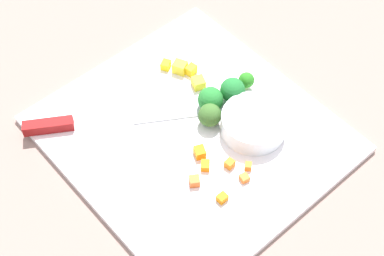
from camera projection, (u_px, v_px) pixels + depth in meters
ground_plane at (192, 136)px, 0.92m from camera, size 4.00×4.00×0.00m
cutting_board at (192, 134)px, 0.92m from camera, size 0.42×0.39×0.01m
prep_bowl at (254, 123)px, 0.90m from camera, size 0.10×0.10×0.03m
chef_knife at (97, 121)px, 0.92m from camera, size 0.21×0.31×0.02m
carrot_dice_0 at (200, 152)px, 0.88m from camera, size 0.02×0.02×0.02m
carrot_dice_1 at (232, 162)px, 0.87m from camera, size 0.01×0.01×0.01m
carrot_dice_2 at (244, 179)px, 0.86m from camera, size 0.01×0.01×0.01m
carrot_dice_3 at (248, 166)px, 0.87m from camera, size 0.02×0.02×0.01m
carrot_dice_4 at (194, 181)px, 0.85m from camera, size 0.02×0.02×0.01m
carrot_dice_5 at (205, 165)px, 0.87m from camera, size 0.02×0.02×0.01m
carrot_dice_6 at (222, 198)px, 0.84m from camera, size 0.01×0.01×0.01m
pepper_dice_0 at (198, 83)px, 0.96m from camera, size 0.03×0.03×0.02m
pepper_dice_1 at (180, 67)px, 0.98m from camera, size 0.03×0.03×0.02m
pepper_dice_2 at (166, 65)px, 0.99m from camera, size 0.02×0.02×0.01m
pepper_dice_3 at (191, 70)px, 0.98m from camera, size 0.02×0.02×0.02m
broccoli_floret_0 at (246, 80)px, 0.95m from camera, size 0.03×0.03×0.03m
broccoli_floret_1 at (233, 90)px, 0.93m from camera, size 0.04×0.04×0.05m
broccoli_floret_2 at (210, 115)px, 0.91m from camera, size 0.04×0.04×0.04m
broccoli_floret_3 at (211, 100)px, 0.92m from camera, size 0.04×0.04×0.04m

